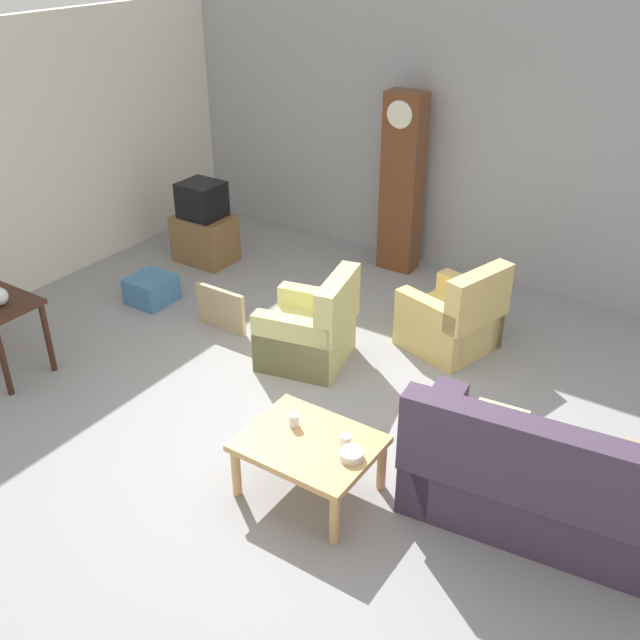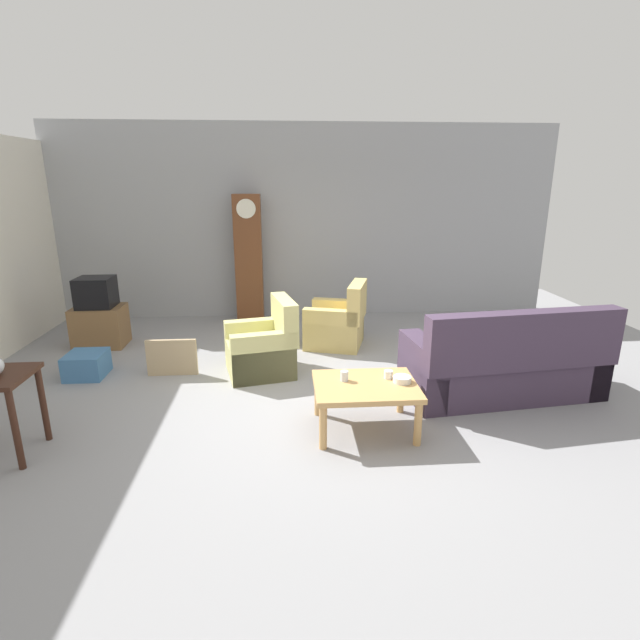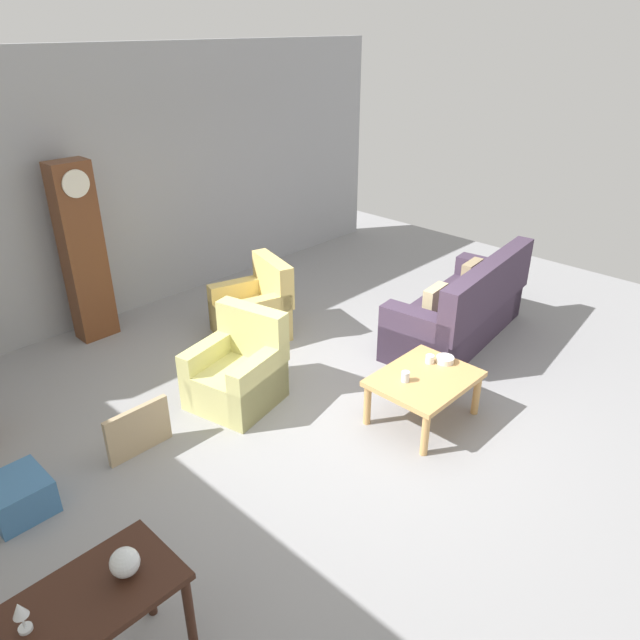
{
  "view_description": "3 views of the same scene",
  "coord_description": "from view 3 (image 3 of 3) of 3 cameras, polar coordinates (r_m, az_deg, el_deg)",
  "views": [
    {
      "loc": [
        2.65,
        -3.99,
        3.77
      ],
      "look_at": [
        -0.21,
        0.33,
        0.84
      ],
      "focal_mm": 40.75,
      "sensor_mm": 36.0,
      "label": 1
    },
    {
      "loc": [
        -0.41,
        -4.74,
        2.29
      ],
      "look_at": [
        -0.03,
        0.24,
        0.84
      ],
      "focal_mm": 27.08,
      "sensor_mm": 36.0,
      "label": 2
    },
    {
      "loc": [
        -3.7,
        -3.15,
        3.4
      ],
      "look_at": [
        0.06,
        0.46,
        0.77
      ],
      "focal_mm": 33.31,
      "sensor_mm": 36.0,
      "label": 3
    }
  ],
  "objects": [
    {
      "name": "ground_plane",
      "position": [
        5.93,
        2.82,
        -8.23
      ],
      "size": [
        10.4,
        10.4,
        0.0
      ],
      "primitive_type": "plane",
      "color": "gray"
    },
    {
      "name": "garage_door_wall",
      "position": [
        7.91,
        -17.38,
        12.43
      ],
      "size": [
        8.4,
        0.16,
        3.2
      ],
      "primitive_type": "cube",
      "color": "#9EA0A5",
      "rests_on": "ground_plane"
    },
    {
      "name": "couch_floral",
      "position": [
        7.16,
        13.36,
        0.81
      ],
      "size": [
        2.19,
        1.11,
        1.04
      ],
      "color": "#423347",
      "rests_on": "ground_plane"
    },
    {
      "name": "armchair_olive_near",
      "position": [
        5.9,
        -7.91,
        -5.12
      ],
      "size": [
        0.94,
        0.91,
        0.92
      ],
      "color": "#CCC67A",
      "rests_on": "ground_plane"
    },
    {
      "name": "armchair_olive_far",
      "position": [
        7.12,
        -6.39,
        0.84
      ],
      "size": [
        0.97,
        0.95,
        0.92
      ],
      "color": "#DEC26F",
      "rests_on": "ground_plane"
    },
    {
      "name": "coffee_table_wood",
      "position": [
        5.62,
        9.98,
        -5.95
      ],
      "size": [
        0.96,
        0.76,
        0.47
      ],
      "color": "tan",
      "rests_on": "ground_plane"
    },
    {
      "name": "console_table_dark",
      "position": [
        3.64,
        -23.85,
        -25.81
      ],
      "size": [
        1.3,
        0.56,
        0.74
      ],
      "color": "#381E14",
      "rests_on": "ground_plane"
    },
    {
      "name": "grandfather_clock",
      "position": [
        7.29,
        -21.82,
        6.0
      ],
      "size": [
        0.44,
        0.3,
        2.08
      ],
      "color": "brown",
      "rests_on": "ground_plane"
    },
    {
      "name": "framed_picture_leaning",
      "position": [
        5.47,
        -17.04,
        -10.1
      ],
      "size": [
        0.6,
        0.05,
        0.45
      ],
      "primitive_type": "cube",
      "color": "tan",
      "rests_on": "ground_plane"
    },
    {
      "name": "storage_box_blue",
      "position": [
        5.28,
        -26.99,
        -14.84
      ],
      "size": [
        0.44,
        0.46,
        0.29
      ],
      "primitive_type": "cube",
      "color": "teal",
      "rests_on": "ground_plane"
    },
    {
      "name": "glass_dome_cloche",
      "position": [
        3.57,
        -18.25,
        -21.24
      ],
      "size": [
        0.16,
        0.16,
        0.16
      ],
      "primitive_type": "sphere",
      "color": "silver",
      "rests_on": "console_table_dark"
    },
    {
      "name": "cup_white_porcelain",
      "position": [
        5.79,
        10.51,
        -3.72
      ],
      "size": [
        0.08,
        0.08,
        0.08
      ],
      "primitive_type": "cylinder",
      "color": "white",
      "rests_on": "coffee_table_wood"
    },
    {
      "name": "cup_blue_rimmed",
      "position": [
        5.46,
        8.21,
        -5.39
      ],
      "size": [
        0.07,
        0.07,
        0.1
      ],
      "primitive_type": "cylinder",
      "color": "silver",
      "rests_on": "coffee_table_wood"
    },
    {
      "name": "bowl_white_stacked",
      "position": [
        5.83,
        11.92,
        -3.74
      ],
      "size": [
        0.17,
        0.17,
        0.06
      ],
      "primitive_type": "cylinder",
      "color": "white",
      "rests_on": "coffee_table_wood"
    },
    {
      "name": "wine_glass_short",
      "position": [
        3.48,
        -26.85,
        -23.8
      ],
      "size": [
        0.08,
        0.08,
        0.19
      ],
      "color": "silver",
      "rests_on": "console_table_dark"
    }
  ]
}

